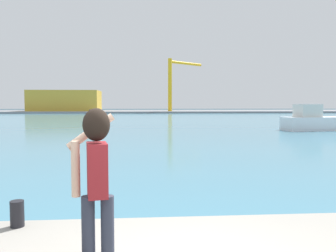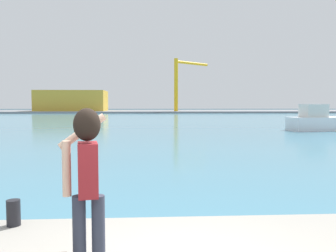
{
  "view_description": "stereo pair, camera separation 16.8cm",
  "coord_description": "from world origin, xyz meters",
  "px_view_note": "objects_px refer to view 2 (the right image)",
  "views": [
    {
      "loc": [
        -0.26,
        -3.34,
        2.42
      ],
      "look_at": [
        0.4,
        5.34,
        1.85
      ],
      "focal_mm": 37.06,
      "sensor_mm": 36.0,
      "label": 1
    },
    {
      "loc": [
        -0.09,
        -3.35,
        2.42
      ],
      "look_at": [
        0.4,
        5.34,
        1.85
      ],
      "focal_mm": 37.06,
      "sensor_mm": 36.0,
      "label": 2
    }
  ],
  "objects_px": {
    "warehouse_left": "(72,101)",
    "harbor_bollard": "(13,213)",
    "boat_moored": "(319,121)",
    "person_photographer": "(87,173)",
    "port_crane": "(181,78)"
  },
  "relations": [
    {
      "from": "harbor_bollard",
      "to": "boat_moored",
      "type": "xyz_separation_m",
      "value": [
        17.19,
        24.96,
        0.03
      ]
    },
    {
      "from": "person_photographer",
      "to": "port_crane",
      "type": "relative_size",
      "value": 0.13
    },
    {
      "from": "boat_moored",
      "to": "port_crane",
      "type": "xyz_separation_m",
      "value": [
        -6.72,
        60.08,
        8.13
      ]
    },
    {
      "from": "harbor_bollard",
      "to": "port_crane",
      "type": "height_order",
      "value": "port_crane"
    },
    {
      "from": "harbor_bollard",
      "to": "boat_moored",
      "type": "bearing_deg",
      "value": 55.44
    },
    {
      "from": "warehouse_left",
      "to": "harbor_bollard",
      "type": "bearing_deg",
      "value": -78.36
    },
    {
      "from": "harbor_bollard",
      "to": "warehouse_left",
      "type": "distance_m",
      "value": 90.85
    },
    {
      "from": "boat_moored",
      "to": "person_photographer",
      "type": "bearing_deg",
      "value": -127.55
    },
    {
      "from": "harbor_bollard",
      "to": "warehouse_left",
      "type": "height_order",
      "value": "warehouse_left"
    },
    {
      "from": "person_photographer",
      "to": "boat_moored",
      "type": "height_order",
      "value": "person_photographer"
    },
    {
      "from": "harbor_bollard",
      "to": "warehouse_left",
      "type": "bearing_deg",
      "value": 101.64
    },
    {
      "from": "harbor_bollard",
      "to": "warehouse_left",
      "type": "xyz_separation_m",
      "value": [
        -18.33,
        88.95,
        2.35
      ]
    },
    {
      "from": "boat_moored",
      "to": "warehouse_left",
      "type": "relative_size",
      "value": 0.33
    },
    {
      "from": "person_photographer",
      "to": "port_crane",
      "type": "bearing_deg",
      "value": -16.68
    },
    {
      "from": "person_photographer",
      "to": "warehouse_left",
      "type": "bearing_deg",
      "value": 1.62
    }
  ]
}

